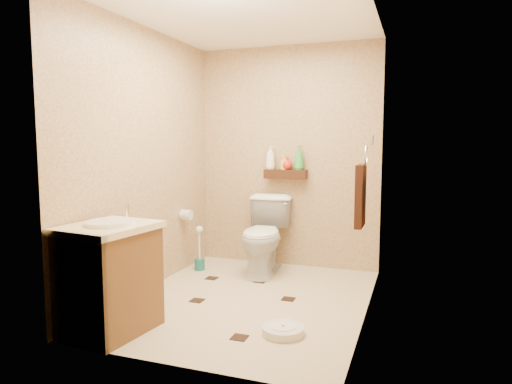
% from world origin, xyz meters
% --- Properties ---
extents(ground, '(2.50, 2.50, 0.00)m').
position_xyz_m(ground, '(0.00, 0.00, 0.00)').
color(ground, beige).
rests_on(ground, ground).
extents(wall_back, '(2.00, 0.04, 2.40)m').
position_xyz_m(wall_back, '(0.00, 1.25, 1.20)').
color(wall_back, tan).
rests_on(wall_back, ground).
extents(wall_front, '(2.00, 0.04, 2.40)m').
position_xyz_m(wall_front, '(0.00, -1.25, 1.20)').
color(wall_front, tan).
rests_on(wall_front, ground).
extents(wall_left, '(0.04, 2.50, 2.40)m').
position_xyz_m(wall_left, '(-1.00, 0.00, 1.20)').
color(wall_left, tan).
rests_on(wall_left, ground).
extents(wall_right, '(0.04, 2.50, 2.40)m').
position_xyz_m(wall_right, '(1.00, 0.00, 1.20)').
color(wall_right, tan).
rests_on(wall_right, ground).
extents(ceiling, '(2.00, 2.50, 0.02)m').
position_xyz_m(ceiling, '(0.00, 0.00, 2.40)').
color(ceiling, white).
rests_on(ceiling, wall_back).
extents(wall_shelf, '(0.46, 0.14, 0.10)m').
position_xyz_m(wall_shelf, '(0.00, 1.17, 1.02)').
color(wall_shelf, '#391F0F').
rests_on(wall_shelf, wall_back).
extents(floor_accents, '(1.22, 1.38, 0.01)m').
position_xyz_m(floor_accents, '(0.01, -0.04, 0.00)').
color(floor_accents, black).
rests_on(floor_accents, ground).
extents(toilet, '(0.52, 0.82, 0.80)m').
position_xyz_m(toilet, '(-0.13, 0.83, 0.40)').
color(toilet, white).
rests_on(toilet, ground).
extents(vanity, '(0.60, 0.70, 0.91)m').
position_xyz_m(vanity, '(-0.70, -0.95, 0.40)').
color(vanity, brown).
rests_on(vanity, ground).
extents(bathroom_scale, '(0.38, 0.38, 0.06)m').
position_xyz_m(bathroom_scale, '(0.49, -0.58, 0.03)').
color(bathroom_scale, silver).
rests_on(bathroom_scale, ground).
extents(toilet_brush, '(0.11, 0.11, 0.48)m').
position_xyz_m(toilet_brush, '(-0.82, 0.71, 0.17)').
color(toilet_brush, '#18635D').
rests_on(toilet_brush, ground).
extents(towel_ring, '(0.12, 0.30, 0.76)m').
position_xyz_m(towel_ring, '(0.91, 0.25, 0.95)').
color(towel_ring, silver).
rests_on(towel_ring, wall_right).
extents(toilet_paper, '(0.12, 0.11, 0.12)m').
position_xyz_m(toilet_paper, '(-0.94, 0.65, 0.60)').
color(toilet_paper, silver).
rests_on(toilet_paper, wall_left).
extents(bottle_a, '(0.13, 0.13, 0.26)m').
position_xyz_m(bottle_a, '(-0.17, 1.17, 1.20)').
color(bottle_a, white).
rests_on(bottle_a, wall_shelf).
extents(bottle_b, '(0.07, 0.07, 0.15)m').
position_xyz_m(bottle_b, '(-0.02, 1.17, 1.14)').
color(bottle_b, yellow).
rests_on(bottle_b, wall_shelf).
extents(bottle_c, '(0.15, 0.15, 0.14)m').
position_xyz_m(bottle_c, '(0.02, 1.17, 1.14)').
color(bottle_c, red).
rests_on(bottle_c, wall_shelf).
extents(bottle_d, '(0.13, 0.13, 0.26)m').
position_xyz_m(bottle_d, '(0.15, 1.17, 1.20)').
color(bottle_d, green).
rests_on(bottle_d, wall_shelf).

